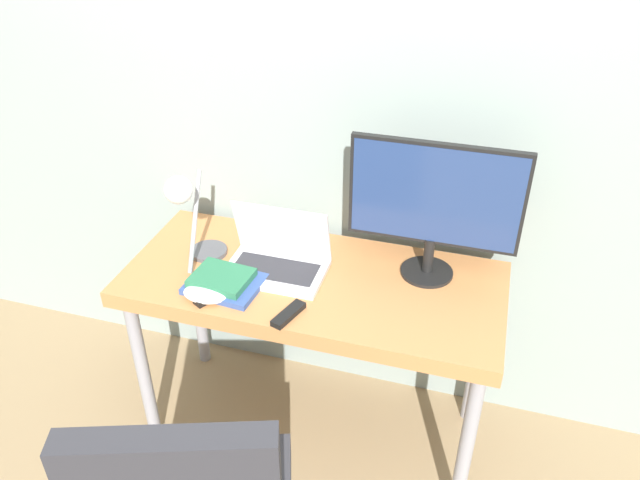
% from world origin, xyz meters
% --- Properties ---
extents(wall_back, '(8.00, 0.05, 2.60)m').
position_xyz_m(wall_back, '(0.00, 0.65, 1.30)').
color(wall_back, gray).
rests_on(wall_back, ground_plane).
extents(desk, '(1.33, 0.58, 0.76)m').
position_xyz_m(desk, '(0.00, 0.29, 0.68)').
color(desk, '#B77542').
rests_on(desk, ground_plane).
extents(laptop, '(0.35, 0.23, 0.24)m').
position_xyz_m(laptop, '(-0.13, 0.31, 0.81)').
color(laptop, silver).
rests_on(laptop, desk).
extents(monitor, '(0.58, 0.18, 0.50)m').
position_xyz_m(monitor, '(0.38, 0.43, 1.05)').
color(monitor, black).
rests_on(monitor, desk).
extents(desk_lamp, '(0.14, 0.27, 0.39)m').
position_xyz_m(desk_lamp, '(-0.41, 0.22, 1.01)').
color(desk_lamp, '#4C4C51').
rests_on(desk_lamp, desk).
extents(book_stack, '(0.26, 0.22, 0.05)m').
position_xyz_m(book_stack, '(-0.28, 0.16, 0.78)').
color(book_stack, '#334C8C').
rests_on(book_stack, desk).
extents(tv_remote, '(0.08, 0.15, 0.02)m').
position_xyz_m(tv_remote, '(-0.01, 0.07, 0.77)').
color(tv_remote, black).
rests_on(tv_remote, desk).
extents(media_remote, '(0.11, 0.16, 0.02)m').
position_xyz_m(media_remote, '(-0.28, 0.10, 0.77)').
color(media_remote, black).
rests_on(media_remote, desk).
extents(game_controller, '(0.15, 0.10, 0.04)m').
position_xyz_m(game_controller, '(-0.31, 0.08, 0.78)').
color(game_controller, white).
rests_on(game_controller, desk).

